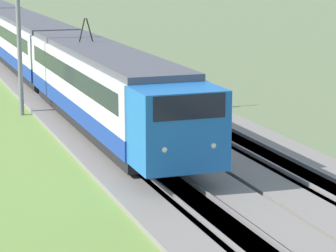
% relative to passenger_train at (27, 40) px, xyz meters
% --- Properties ---
extents(ballast_main, '(240.00, 4.40, 0.30)m').
position_rel_passenger_train_xyz_m(ballast_main, '(1.52, 0.00, -2.14)').
color(ballast_main, gray).
rests_on(ballast_main, ground).
extents(ballast_adjacent, '(240.00, 4.40, 0.30)m').
position_rel_passenger_train_xyz_m(ballast_adjacent, '(1.52, -4.60, -2.14)').
color(ballast_adjacent, gray).
rests_on(ballast_adjacent, ground).
extents(track_main, '(240.00, 1.57, 0.45)m').
position_rel_passenger_train_xyz_m(track_main, '(1.52, 0.00, -2.13)').
color(track_main, '#4C4238').
rests_on(track_main, ground).
extents(track_adjacent, '(240.00, 1.57, 0.45)m').
position_rel_passenger_train_xyz_m(track_adjacent, '(1.52, -4.60, -2.13)').
color(track_adjacent, '#4C4238').
rests_on(track_adjacent, ground).
extents(passenger_train, '(59.69, 2.96, 4.91)m').
position_rel_passenger_train_xyz_m(passenger_train, '(0.00, 0.00, 0.00)').
color(passenger_train, blue).
rests_on(passenger_train, ground).
extents(catenary_mast_mid, '(0.22, 2.56, 8.53)m').
position_rel_passenger_train_xyz_m(catenary_mast_mid, '(-14.23, 2.62, 2.12)').
color(catenary_mast_mid, slate).
rests_on(catenary_mast_mid, ground).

